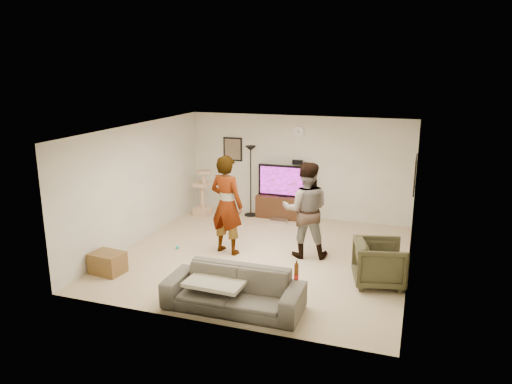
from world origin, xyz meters
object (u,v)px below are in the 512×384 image
(tv_stand, at_px, (284,207))
(beer_bottle, at_px, (296,272))
(tv, at_px, (284,181))
(person_right, at_px, (306,210))
(side_table, at_px, (108,263))
(cat_tree, at_px, (202,193))
(person_left, at_px, (227,205))
(armchair, at_px, (379,263))
(sofa, at_px, (234,290))
(floor_lamp, at_px, (251,181))

(tv_stand, xyz_separation_m, beer_bottle, (1.51, -4.72, 0.47))
(tv, distance_m, person_right, 2.49)
(tv, distance_m, beer_bottle, 4.96)
(tv, xyz_separation_m, side_table, (-2.12, -4.22, -0.75))
(cat_tree, relative_size, side_table, 2.02)
(tv_stand, bearing_deg, tv, 180.00)
(beer_bottle, xyz_separation_m, side_table, (-3.63, 0.50, -0.56))
(side_table, bearing_deg, beer_bottle, -7.90)
(person_left, distance_m, armchair, 3.13)
(sofa, distance_m, side_table, 2.70)
(side_table, bearing_deg, floor_lamp, 72.74)
(beer_bottle, relative_size, armchair, 0.30)
(tv_stand, height_order, person_left, person_left)
(floor_lamp, bearing_deg, sofa, -73.66)
(tv_stand, height_order, floor_lamp, floor_lamp)
(tv, xyz_separation_m, armchair, (2.57, -3.11, -0.55))
(tv_stand, xyz_separation_m, person_right, (1.06, -2.25, 0.67))
(beer_bottle, bearing_deg, side_table, 172.10)
(tv, bearing_deg, cat_tree, -167.12)
(person_left, relative_size, side_table, 3.44)
(floor_lamp, relative_size, person_right, 0.93)
(person_left, height_order, armchair, person_left)
(sofa, distance_m, beer_bottle, 1.08)
(tv_stand, xyz_separation_m, armchair, (2.57, -3.11, 0.11))
(cat_tree, relative_size, person_left, 0.59)
(person_right, height_order, sofa, person_right)
(cat_tree, height_order, person_right, person_right)
(tv_stand, relative_size, tv, 1.04)
(floor_lamp, height_order, person_left, person_left)
(sofa, relative_size, side_table, 3.71)
(floor_lamp, xyz_separation_m, side_table, (-1.29, -4.14, -0.68))
(floor_lamp, relative_size, cat_tree, 1.50)
(person_left, relative_size, sofa, 0.93)
(floor_lamp, bearing_deg, tv, 5.22)
(sofa, bearing_deg, person_left, 113.96)
(cat_tree, distance_m, side_table, 3.78)
(beer_bottle, bearing_deg, sofa, 180.00)
(person_left, height_order, side_table, person_left)
(tv_stand, distance_m, person_left, 2.71)
(cat_tree, xyz_separation_m, beer_bottle, (3.50, -4.27, 0.17))
(side_table, bearing_deg, armchair, 13.30)
(cat_tree, bearing_deg, tv_stand, 12.88)
(beer_bottle, bearing_deg, cat_tree, 129.34)
(sofa, xyz_separation_m, beer_bottle, (0.98, 0.00, 0.44))
(side_table, bearing_deg, person_left, 44.48)
(tv, bearing_deg, person_left, -100.00)
(sofa, xyz_separation_m, side_table, (-2.65, 0.50, -0.12))
(tv_stand, bearing_deg, beer_bottle, -72.27)
(person_left, bearing_deg, tv, -85.95)
(cat_tree, height_order, sofa, cat_tree)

